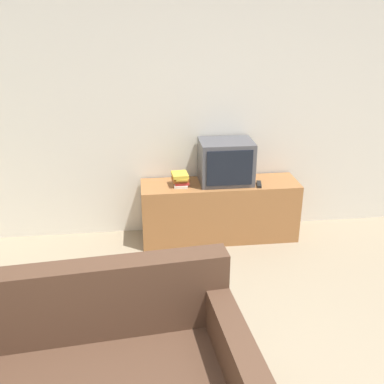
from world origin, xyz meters
name	(u,v)px	position (x,y,z in m)	size (l,w,h in m)	color
wall_back	(194,109)	(0.00, 3.03, 1.30)	(9.00, 0.06, 2.60)	silver
tv_stand	(219,210)	(0.23, 2.76, 0.30)	(1.58, 0.44, 0.60)	#9E6638
television	(226,162)	(0.28, 2.78, 0.82)	(0.52, 0.40, 0.43)	#4C4C51
book_stack	(181,179)	(-0.17, 2.75, 0.67)	(0.17, 0.23, 0.13)	silver
remote_on_stand	(259,184)	(0.60, 2.65, 0.62)	(0.07, 0.16, 0.02)	black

